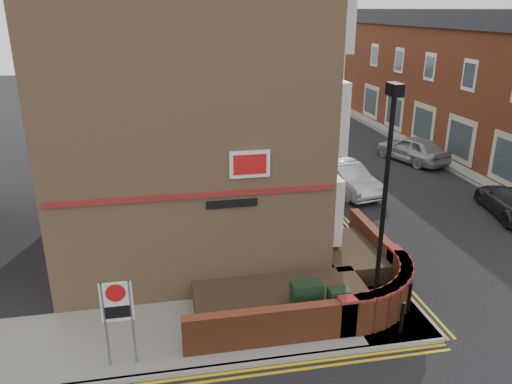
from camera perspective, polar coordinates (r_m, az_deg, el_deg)
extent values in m
plane|color=black|center=(13.05, 8.63, -17.98)|extent=(120.00, 120.00, 0.00)
cube|color=gray|center=(13.66, -8.12, -15.68)|extent=(13.00, 3.00, 0.12)
cube|color=gray|center=(27.41, 1.72, 3.34)|extent=(2.00, 32.00, 0.12)
cube|color=gray|center=(29.22, 24.67, 2.53)|extent=(4.00, 40.00, 0.12)
cube|color=gray|center=(12.47, -7.71, -19.69)|extent=(13.00, 0.15, 0.12)
cube|color=gray|center=(27.64, 3.74, 3.44)|extent=(0.15, 32.00, 0.12)
cube|color=gray|center=(28.12, 21.33, 2.36)|extent=(0.15, 40.00, 0.12)
cube|color=gold|center=(12.32, -7.62, -20.62)|extent=(13.00, 0.28, 0.01)
cube|color=gold|center=(27.71, 4.24, 3.36)|extent=(0.28, 32.00, 0.01)
cube|color=#A88059|center=(17.77, -8.57, 12.24)|extent=(8.00, 10.00, 11.00)
cube|color=maroon|center=(13.43, -7.02, -0.43)|extent=(7.80, 0.06, 0.15)
cube|color=white|center=(13.33, -0.72, 3.20)|extent=(1.10, 0.05, 0.75)
cube|color=black|center=(13.62, -2.77, -1.35)|extent=(1.40, 0.04, 0.22)
cylinder|color=black|center=(13.00, 14.30, -2.61)|extent=(0.12, 0.12, 6.00)
cylinder|color=black|center=(14.19, 13.39, -12.33)|extent=(0.20, 0.20, 0.80)
cube|color=black|center=(12.16, 15.60, 11.21)|extent=(0.25, 0.50, 0.30)
cube|color=black|center=(13.56, 5.74, -12.49)|extent=(0.80, 0.45, 1.20)
cube|color=black|center=(13.57, 9.42, -12.90)|extent=(0.55, 0.40, 1.10)
cylinder|color=black|center=(13.72, 16.34, -13.61)|extent=(0.11, 0.11, 0.90)
cylinder|color=black|center=(14.57, 17.08, -11.56)|extent=(0.11, 0.11, 0.90)
cylinder|color=slate|center=(12.27, -16.81, -14.44)|extent=(0.06, 0.06, 2.20)
cylinder|color=slate|center=(12.21, -13.93, -14.33)|extent=(0.06, 0.06, 2.20)
cube|color=white|center=(11.92, -15.64, -12.00)|extent=(0.72, 0.04, 1.00)
cylinder|color=red|center=(11.76, -15.77, -11.05)|extent=(0.44, 0.02, 0.44)
cube|color=brown|center=(32.56, 23.79, 10.58)|extent=(5.00, 30.00, 7.00)
cube|color=#23252A|center=(32.25, 24.83, 17.56)|extent=(5.40, 30.40, 1.00)
cube|color=#BFB89E|center=(51.16, 10.44, 14.85)|extent=(5.00, 12.00, 7.00)
cube|color=#23252A|center=(50.97, 10.74, 19.32)|extent=(5.40, 12.40, 1.00)
cylinder|color=#382B1E|center=(24.92, 2.77, 7.16)|extent=(0.24, 0.24, 4.55)
sphere|color=#164418|center=(24.47, 2.87, 13.10)|extent=(3.64, 3.64, 3.64)
sphere|color=#164418|center=(24.40, 3.94, 11.05)|extent=(2.60, 2.60, 2.60)
sphere|color=#164418|center=(24.84, 1.95, 12.16)|extent=(2.86, 2.86, 2.86)
cylinder|color=#382B1E|center=(32.56, -0.55, 10.72)|extent=(0.24, 0.24, 5.04)
sphere|color=#164418|center=(32.20, -0.57, 15.78)|extent=(4.03, 4.03, 4.03)
sphere|color=#164418|center=(32.07, 0.26, 14.08)|extent=(2.88, 2.88, 2.88)
sphere|color=#164418|center=(32.59, -1.24, 14.94)|extent=(3.17, 3.17, 3.17)
cylinder|color=#382B1E|center=(40.38, -2.63, 12.36)|extent=(0.24, 0.24, 4.76)
sphere|color=#164418|center=(40.10, -2.70, 16.21)|extent=(3.81, 3.81, 3.81)
sphere|color=#164418|center=(39.94, -2.03, 14.93)|extent=(2.72, 2.72, 2.72)
sphere|color=#164418|center=(40.49, -3.21, 15.56)|extent=(2.99, 2.99, 2.99)
cylinder|color=black|center=(35.69, -0.78, 10.06)|extent=(0.10, 0.10, 3.20)
imported|color=black|center=(35.38, -0.80, 13.41)|extent=(0.20, 0.16, 1.00)
imported|color=#B8BCC0|center=(23.38, 10.27, 1.62)|extent=(2.34, 4.41, 1.38)
imported|color=maroon|center=(34.22, 4.25, 7.80)|extent=(3.91, 5.45, 1.38)
imported|color=#9A9BA1|center=(28.98, 17.47, 4.73)|extent=(3.04, 4.65, 1.47)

